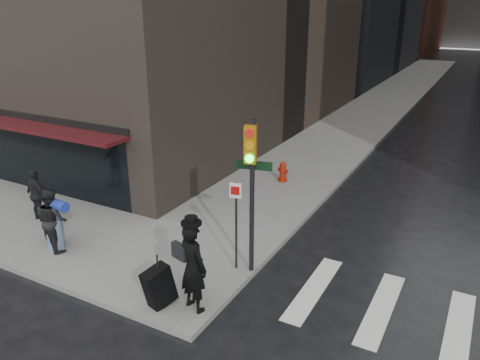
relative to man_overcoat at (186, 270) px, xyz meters
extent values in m
plane|color=black|center=(-1.37, 1.22, -1.09)|extent=(140.00, 140.00, 0.00)
cube|color=slate|center=(-1.37, 28.22, -1.02)|extent=(4.00, 50.00, 0.15)
cube|color=silver|center=(2.13, 2.22, -1.09)|extent=(0.50, 3.00, 0.01)
cube|color=silver|center=(3.73, 2.22, -1.09)|extent=(0.50, 3.00, 0.01)
cube|color=silver|center=(5.33, 2.22, -1.09)|extent=(0.50, 3.00, 0.01)
cube|color=black|center=(-8.37, 3.27, 0.31)|extent=(8.00, 0.12, 2.60)
cube|color=#3E0E10|center=(-8.37, 2.77, 1.56)|extent=(8.40, 1.10, 0.12)
cube|color=black|center=(-8.37, 3.20, 1.73)|extent=(8.40, 0.08, 0.22)
imported|color=black|center=(0.15, 0.06, 0.08)|extent=(0.85, 0.68, 2.04)
cylinder|color=black|center=(0.15, 0.06, 1.12)|extent=(0.44, 0.44, 0.05)
cylinder|color=black|center=(0.15, 0.06, 1.18)|extent=(0.27, 0.27, 0.16)
cube|color=black|center=(-0.20, 0.09, 0.35)|extent=(0.46, 0.25, 0.35)
cube|color=black|center=(-0.57, -0.23, -0.47)|extent=(0.55, 0.86, 1.03)
cylinder|color=black|center=(-0.57, -0.23, 0.08)|extent=(0.04, 0.04, 0.48)
imported|color=black|center=(-4.63, 0.46, -0.07)|extent=(0.99, 0.86, 1.74)
cube|color=black|center=(-4.98, 0.73, -0.42)|extent=(0.58, 0.40, 0.32)
cylinder|color=#1C319C|center=(-4.32, 0.50, 0.39)|extent=(0.54, 0.32, 0.28)
imported|color=black|center=(-6.53, 1.50, -0.12)|extent=(1.02, 0.56, 1.65)
cylinder|color=black|center=(0.53, 2.04, 0.99)|extent=(0.12, 0.12, 3.86)
cube|color=#B6770C|center=(0.58, 1.83, 2.39)|extent=(0.31, 0.24, 0.87)
cylinder|color=red|center=(0.61, 1.74, 2.68)|extent=(0.20, 0.10, 0.19)
cylinder|color=orange|center=(0.61, 1.74, 2.39)|extent=(0.20, 0.10, 0.19)
cylinder|color=#19E533|center=(0.61, 1.74, 2.10)|extent=(0.20, 0.10, 0.19)
cylinder|color=black|center=(0.16, 1.94, 0.21)|extent=(0.06, 0.06, 2.32)
cube|color=white|center=(0.16, 1.91, 1.18)|extent=(0.29, 0.09, 0.39)
cube|color=black|center=(0.53, 2.12, 1.81)|extent=(0.85, 0.25, 0.21)
cylinder|color=#991B09|center=(-1.31, 8.17, -0.89)|extent=(0.33, 0.33, 0.10)
cylinder|color=#991B09|center=(-1.31, 8.17, -0.63)|extent=(0.25, 0.25, 0.63)
sphere|color=#991B09|center=(-1.31, 8.17, -0.30)|extent=(0.23, 0.23, 0.23)
cylinder|color=#991B09|center=(-1.31, 8.17, -0.53)|extent=(0.44, 0.30, 0.15)
camera|label=1|loc=(5.15, -7.03, 5.33)|focal=35.00mm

